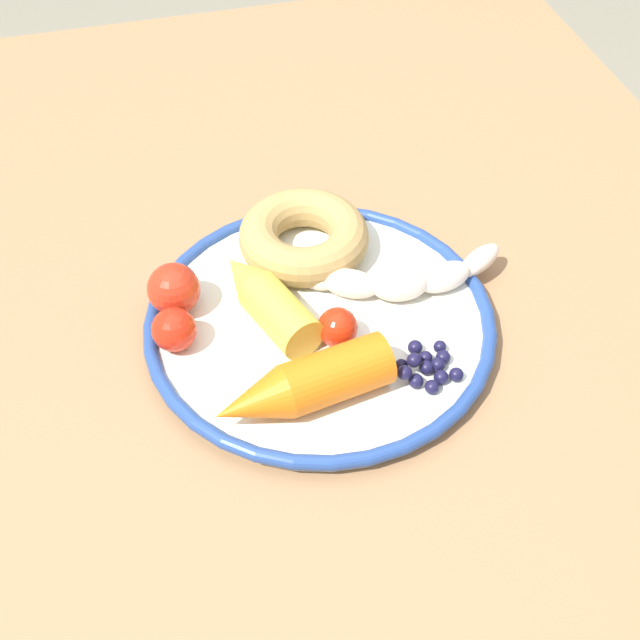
% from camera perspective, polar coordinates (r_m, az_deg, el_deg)
% --- Properties ---
extents(ground_plane, '(6.00, 6.00, 0.00)m').
position_cam_1_polar(ground_plane, '(1.37, -0.18, -20.67)').
color(ground_plane, gray).
extents(dining_table, '(1.05, 0.85, 0.75)m').
position_cam_1_polar(dining_table, '(0.80, -0.28, -2.80)').
color(dining_table, '#9C714A').
rests_on(dining_table, ground_plane).
extents(plate, '(0.29, 0.29, 0.02)m').
position_cam_1_polar(plate, '(0.69, 0.00, -0.16)').
color(plate, silver).
rests_on(plate, dining_table).
extents(banana, '(0.08, 0.20, 0.03)m').
position_cam_1_polar(banana, '(0.71, 5.27, 2.90)').
color(banana, beige).
rests_on(banana, plate).
extents(carrot_orange, '(0.06, 0.14, 0.04)m').
position_cam_1_polar(carrot_orange, '(0.62, -1.21, -4.52)').
color(carrot_orange, orange).
rests_on(carrot_orange, plate).
extents(carrot_yellow, '(0.12, 0.08, 0.04)m').
position_cam_1_polar(carrot_yellow, '(0.68, -3.73, 1.46)').
color(carrot_yellow, yellow).
rests_on(carrot_yellow, plate).
extents(donut, '(0.16, 0.16, 0.04)m').
position_cam_1_polar(donut, '(0.74, -0.82, 5.76)').
color(donut, tan).
rests_on(donut, plate).
extents(blueberry_pile, '(0.05, 0.05, 0.02)m').
position_cam_1_polar(blueberry_pile, '(0.66, 7.31, -3.14)').
color(blueberry_pile, '#191638').
rests_on(blueberry_pile, plate).
extents(tomato_near, '(0.03, 0.03, 0.03)m').
position_cam_1_polar(tomato_near, '(0.67, 1.13, -0.52)').
color(tomato_near, red).
rests_on(tomato_near, plate).
extents(tomato_mid, '(0.04, 0.04, 0.04)m').
position_cam_1_polar(tomato_mid, '(0.67, -9.91, -0.65)').
color(tomato_mid, red).
rests_on(tomato_mid, plate).
extents(tomato_far, '(0.04, 0.04, 0.04)m').
position_cam_1_polar(tomato_far, '(0.70, -9.90, 1.95)').
color(tomato_far, red).
rests_on(tomato_far, plate).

